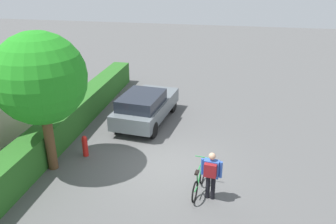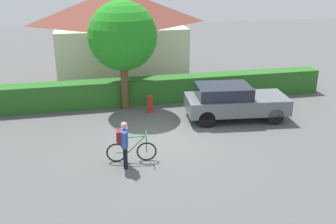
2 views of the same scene
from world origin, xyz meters
name	(u,v)px [view 1 (image 1 of 2)]	position (x,y,z in m)	size (l,w,h in m)	color
ground_plane	(165,165)	(0.00, 0.00, 0.00)	(60.00, 60.00, 0.00)	#535353
hedge_row	(48,139)	(0.00, 4.34, 0.58)	(17.37, 0.90, 1.15)	#286221
parked_car_near	(145,106)	(3.29, 1.52, 0.78)	(4.27, 2.21, 1.46)	slate
bicycle	(199,181)	(-1.30, -1.33, 0.37)	(1.62, 0.50, 0.97)	black
person_rider	(211,172)	(-1.58, -1.70, 0.93)	(0.39, 0.63, 1.54)	black
tree_kerbside	(40,79)	(-0.90, 3.73, 3.21)	(2.91, 2.91, 4.69)	brown
fire_hydrant	(85,146)	(0.08, 2.96, 0.41)	(0.20, 0.20, 0.81)	red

